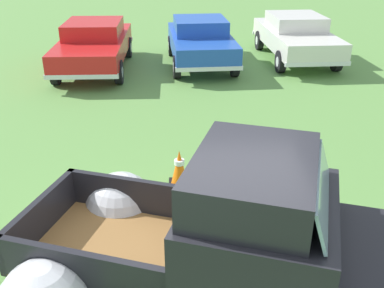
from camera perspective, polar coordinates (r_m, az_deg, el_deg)
vintage_pickup_truck at (r=4.87m, az=5.35°, el=-13.76°), size 4.99×3.78×1.96m
show_car_0 at (r=14.07m, az=-12.47°, el=12.48°), size 1.98×4.61×1.43m
show_car_1 at (r=14.26m, az=1.11°, el=13.20°), size 2.15×4.28×1.43m
show_car_2 at (r=15.32m, az=13.19°, el=13.44°), size 2.12×4.66×1.43m
lane_cone_0 at (r=7.35m, az=-1.63°, el=-3.09°), size 0.36×0.36×0.63m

